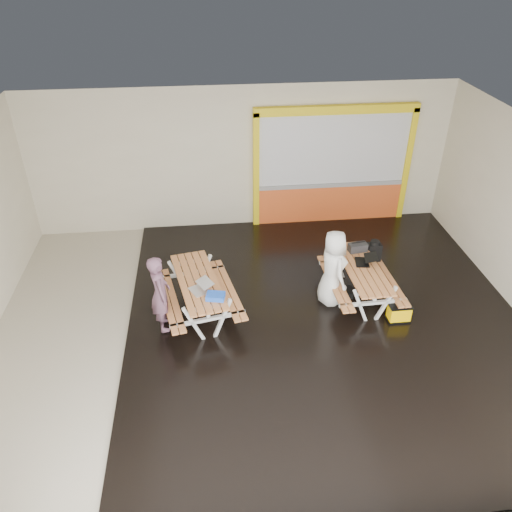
{
  "coord_description": "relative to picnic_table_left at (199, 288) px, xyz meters",
  "views": [
    {
      "loc": [
        -0.89,
        -7.31,
        6.29
      ],
      "look_at": [
        0.0,
        0.9,
        1.0
      ],
      "focal_mm": 35.39,
      "sensor_mm": 36.0,
      "label": 1
    }
  ],
  "objects": [
    {
      "name": "room",
      "position": [
        1.14,
        -0.48,
        1.13
      ],
      "size": [
        10.02,
        8.02,
        3.52
      ],
      "color": "beige",
      "rests_on": "ground"
    },
    {
      "name": "deck",
      "position": [
        2.39,
        -0.48,
        -0.59
      ],
      "size": [
        7.5,
        7.98,
        0.05
      ],
      "primitive_type": "cube",
      "color": "black",
      "rests_on": "room"
    },
    {
      "name": "kiosk",
      "position": [
        3.34,
        3.46,
        0.82
      ],
      "size": [
        3.88,
        0.16,
        3.0
      ],
      "color": "#E35823",
      "rests_on": "room"
    },
    {
      "name": "picnic_table_left",
      "position": [
        0.0,
        0.0,
        0.0
      ],
      "size": [
        1.74,
        2.25,
        0.81
      ],
      "color": "#CE844D",
      "rests_on": "deck"
    },
    {
      "name": "picnic_table_right",
      "position": [
        3.22,
        0.15,
        -0.03
      ],
      "size": [
        1.38,
        1.98,
        0.77
      ],
      "color": "#CE844D",
      "rests_on": "deck"
    },
    {
      "name": "person_left",
      "position": [
        -0.68,
        -0.39,
        0.23
      ],
      "size": [
        0.47,
        0.62,
        1.53
      ],
      "primitive_type": "imported",
      "rotation": [
        0.0,
        0.0,
        1.76
      ],
      "color": "#694559",
      "rests_on": "deck"
    },
    {
      "name": "person_right",
      "position": [
        2.61,
        0.11,
        0.19
      ],
      "size": [
        0.67,
        0.88,
        1.61
      ],
      "primitive_type": "imported",
      "rotation": [
        0.0,
        0.0,
        1.78
      ],
      "color": "white",
      "rests_on": "deck"
    },
    {
      "name": "laptop_left",
      "position": [
        0.05,
        -0.32,
        0.24
      ],
      "size": [
        0.5,
        0.48,
        0.16
      ],
      "color": "silver",
      "rests_on": "picnic_table_left"
    },
    {
      "name": "laptop_right",
      "position": [
        3.31,
        0.3,
        0.21
      ],
      "size": [
        0.46,
        0.42,
        0.17
      ],
      "color": "black",
      "rests_on": "picnic_table_right"
    },
    {
      "name": "blue_pouch",
      "position": [
        0.31,
        -0.59,
        0.24
      ],
      "size": [
        0.37,
        0.29,
        0.1
      ],
      "primitive_type": "cube",
      "rotation": [
        0.0,
        0.0,
        -0.22
      ],
      "color": "blue",
      "rests_on": "picnic_table_left"
    },
    {
      "name": "toolbox",
      "position": [
        3.28,
        0.75,
        0.24
      ],
      "size": [
        0.4,
        0.25,
        0.22
      ],
      "color": "black",
      "rests_on": "picnic_table_right"
    },
    {
      "name": "backpack",
      "position": [
        3.66,
        0.81,
        0.08
      ],
      "size": [
        0.3,
        0.2,
        0.49
      ],
      "color": "black",
      "rests_on": "picnic_table_right"
    },
    {
      "name": "dark_case",
      "position": [
        2.9,
        0.24,
        -0.5
      ],
      "size": [
        0.42,
        0.33,
        0.15
      ],
      "primitive_type": "cube",
      "rotation": [
        0.0,
        0.0,
        -0.09
      ],
      "color": "black",
      "rests_on": "deck"
    },
    {
      "name": "fluke_bag",
      "position": [
        3.76,
        -0.65,
        -0.39
      ],
      "size": [
        0.43,
        0.28,
        0.36
      ],
      "color": "black",
      "rests_on": "deck"
    }
  ]
}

